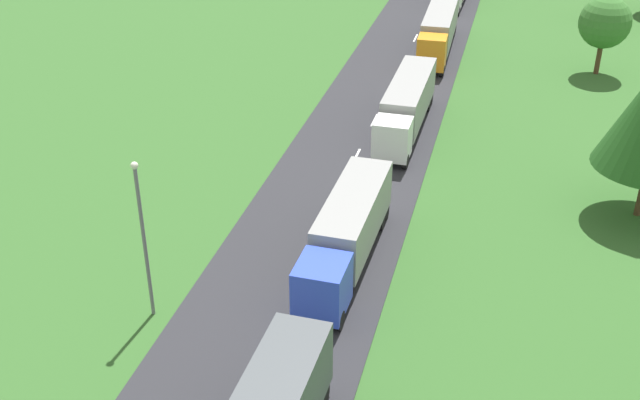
{
  "coord_description": "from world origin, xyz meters",
  "views": [
    {
      "loc": [
        10.05,
        -2.22,
        24.44
      ],
      "look_at": [
        -0.28,
        36.99,
        1.4
      ],
      "focal_mm": 44.22,
      "sensor_mm": 36.0,
      "label": 1
    }
  ],
  "objects": [
    {
      "name": "tree_maple",
      "position": [
        16.78,
        67.31,
        4.54
      ],
      "size": [
        4.4,
        4.4,
        6.77
      ],
      "color": "#513823",
      "rests_on": "ground"
    },
    {
      "name": "road",
      "position": [
        0.0,
        24.5,
        0.03
      ],
      "size": [
        10.0,
        140.0,
        0.06
      ],
      "primitive_type": "cube",
      "color": "#2B2B30",
      "rests_on": "ground"
    },
    {
      "name": "truck_third",
      "position": [
        2.56,
        51.05,
        2.14
      ],
      "size": [
        2.59,
        12.86,
        3.63
      ],
      "color": "white",
      "rests_on": "road"
    },
    {
      "name": "truck_fourth",
      "position": [
        2.56,
        69.63,
        2.19
      ],
      "size": [
        2.85,
        14.18,
        3.72
      ],
      "color": "orange",
      "rests_on": "road"
    },
    {
      "name": "lamppost_second",
      "position": [
        -6.04,
        26.11,
        4.73
      ],
      "size": [
        0.36,
        0.36,
        8.51
      ],
      "color": "slate",
      "rests_on": "ground"
    },
    {
      "name": "truck_second",
      "position": [
        2.31,
        32.86,
        2.1
      ],
      "size": [
        2.74,
        12.18,
        3.59
      ],
      "color": "blue",
      "rests_on": "road"
    }
  ]
}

